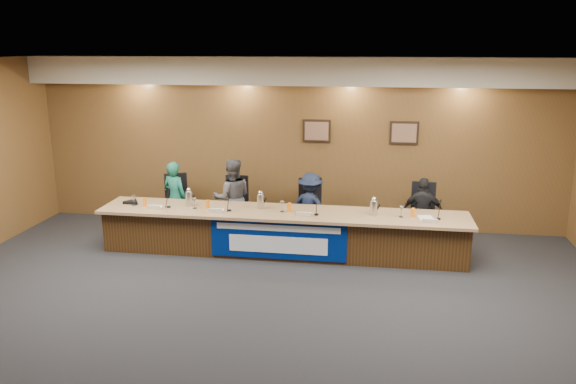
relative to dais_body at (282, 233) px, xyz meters
name	(u,v)px	position (x,y,z in m)	size (l,w,h in m)	color
floor	(252,319)	(0.00, -2.40, -0.35)	(10.00, 10.00, 0.00)	black
ceiling	(247,64)	(0.00, -2.40, 2.85)	(10.00, 8.00, 0.04)	silver
wall_back	(296,143)	(0.00, 1.60, 1.25)	(10.00, 0.04, 3.20)	brown
soffit	(294,71)	(0.00, 1.35, 2.60)	(10.00, 0.50, 0.50)	beige
dais_body	(282,233)	(0.00, 0.00, 0.00)	(6.00, 0.80, 0.70)	#3B230F
dais_top	(282,213)	(0.00, -0.05, 0.38)	(6.10, 0.95, 0.05)	#96734C
banner	(278,240)	(0.00, -0.41, 0.03)	(2.20, 0.02, 0.65)	navy
banner_text_upper	(278,228)	(0.00, -0.43, 0.23)	(2.00, 0.01, 0.10)	silver
banner_text_lower	(278,245)	(0.00, -0.43, -0.05)	(1.60, 0.01, 0.28)	silver
wall_photo_left	(317,131)	(0.40, 1.57, 1.50)	(0.52, 0.04, 0.42)	black
wall_photo_right	(404,133)	(2.00, 1.57, 1.50)	(0.52, 0.04, 0.42)	black
panelist_a	(175,198)	(-2.10, 0.71, 0.33)	(0.50, 0.33, 1.36)	#17624F
panelist_b	(232,198)	(-1.03, 0.71, 0.37)	(0.70, 0.55, 1.45)	#47474B
panelist_c	(310,207)	(0.39, 0.71, 0.27)	(0.80, 0.46, 1.24)	#131C34
panelist_d	(423,212)	(2.34, 0.71, 0.26)	(0.71, 0.30, 1.22)	black
office_chair_a	(178,207)	(-2.10, 0.81, 0.13)	(0.48, 0.48, 0.08)	black
office_chair_b	(234,209)	(-1.03, 0.81, 0.13)	(0.48, 0.48, 0.08)	black
office_chair_c	(311,213)	(0.39, 0.81, 0.13)	(0.48, 0.48, 0.08)	black
office_chair_d	(422,218)	(2.34, 0.81, 0.13)	(0.48, 0.48, 0.08)	black
nameplate_a	(154,207)	(-2.12, -0.26, 0.45)	(0.24, 0.06, 0.09)	white
microphone_a	(169,207)	(-1.92, -0.12, 0.41)	(0.07, 0.07, 0.02)	black
juice_glass_a	(145,202)	(-2.34, -0.12, 0.47)	(0.06, 0.06, 0.15)	orange
water_glass_a	(134,200)	(-2.54, -0.10, 0.49)	(0.08, 0.08, 0.18)	silver
nameplate_b	(215,210)	(-1.05, -0.29, 0.45)	(0.24, 0.06, 0.09)	white
microphone_b	(229,210)	(-0.86, -0.17, 0.41)	(0.07, 0.07, 0.02)	black
juice_glass_b	(208,204)	(-1.24, -0.10, 0.47)	(0.06, 0.06, 0.15)	orange
water_glass_b	(195,203)	(-1.46, -0.12, 0.49)	(0.08, 0.08, 0.18)	silver
nameplate_c	(303,214)	(0.39, -0.28, 0.45)	(0.24, 0.06, 0.09)	white
microphone_c	(316,214)	(0.59, -0.18, 0.41)	(0.07, 0.07, 0.02)	black
juice_glass_c	(289,207)	(0.13, -0.06, 0.47)	(0.06, 0.06, 0.15)	orange
water_glass_c	(282,207)	(0.02, -0.08, 0.49)	(0.08, 0.08, 0.18)	silver
nameplate_d	(430,220)	(2.36, -0.34, 0.45)	(0.24, 0.06, 0.09)	white
microphone_d	(438,219)	(2.51, -0.12, 0.41)	(0.07, 0.07, 0.02)	black
juice_glass_d	(413,213)	(2.12, -0.06, 0.47)	(0.06, 0.06, 0.15)	orange
water_glass_d	(401,212)	(1.93, -0.08, 0.49)	(0.08, 0.08, 0.18)	silver
carafe_left	(189,199)	(-1.60, 0.01, 0.53)	(0.12, 0.12, 0.26)	silver
carafe_mid	(261,201)	(-0.37, 0.05, 0.52)	(0.12, 0.12, 0.25)	silver
carafe_right	(374,208)	(1.50, -0.06, 0.52)	(0.13, 0.13, 0.24)	silver
speakerphone	(132,202)	(-2.63, 0.02, 0.43)	(0.32, 0.32, 0.05)	black
paper_stack	(426,218)	(2.32, -0.09, 0.40)	(0.22, 0.30, 0.01)	white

